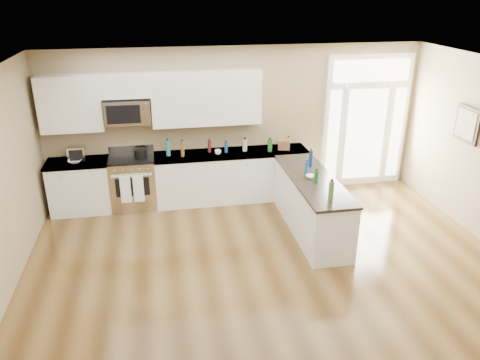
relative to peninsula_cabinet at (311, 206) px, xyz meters
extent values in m
plane|color=#483014|center=(-0.93, -2.24, -0.43)|extent=(8.00, 8.00, 0.00)
plane|color=#96835F|center=(-0.93, 1.76, 0.97)|extent=(7.00, 0.00, 7.00)
plane|color=white|center=(-0.93, -2.24, 2.37)|extent=(8.00, 8.00, 0.00)
cube|color=white|center=(-3.80, 1.45, 0.02)|extent=(1.06, 0.62, 0.90)
cube|color=black|center=(-3.80, 1.45, -0.38)|extent=(1.02, 0.52, 0.10)
cube|color=black|center=(-3.80, 1.45, 0.49)|extent=(1.10, 0.66, 0.04)
cube|color=white|center=(-1.08, 1.45, 0.02)|extent=(2.81, 0.62, 0.90)
cube|color=black|center=(-1.08, 1.45, -0.38)|extent=(2.77, 0.52, 0.10)
cube|color=black|center=(-1.08, 1.45, 0.49)|extent=(2.85, 0.66, 0.04)
cube|color=white|center=(0.00, 0.00, 0.02)|extent=(0.65, 2.28, 0.90)
cube|color=black|center=(0.00, 0.00, -0.38)|extent=(0.61, 2.18, 0.10)
cube|color=black|center=(0.00, 0.00, 0.49)|extent=(0.69, 2.32, 0.04)
cube|color=white|center=(-3.81, 1.59, 1.49)|extent=(1.04, 0.33, 0.95)
cube|color=white|center=(-1.50, 1.59, 1.49)|extent=(1.94, 0.33, 0.95)
cube|color=white|center=(-2.88, 1.59, 1.77)|extent=(0.82, 0.33, 0.40)
cube|color=silver|center=(-2.88, 1.56, 1.33)|extent=(0.78, 0.40, 0.42)
cube|color=black|center=(-2.94, 1.35, 1.33)|extent=(0.56, 0.01, 0.32)
cube|color=white|center=(1.62, 1.72, 0.87)|extent=(1.70, 0.08, 2.60)
cube|color=white|center=(1.62, 1.67, 0.62)|extent=(0.78, 0.02, 1.80)
cube|color=white|center=(0.96, 1.67, 0.62)|extent=(0.22, 0.02, 1.80)
cube|color=white|center=(2.28, 1.67, 0.62)|extent=(0.22, 0.02, 1.80)
cube|color=white|center=(1.62, 1.67, 1.87)|extent=(1.50, 0.02, 0.40)
cube|color=black|center=(2.54, -0.04, 1.27)|extent=(0.04, 0.58, 0.58)
cube|color=brown|center=(2.52, -0.04, 1.27)|extent=(0.01, 0.46, 0.46)
cube|color=silver|center=(-2.88, 1.45, 0.03)|extent=(0.80, 0.65, 0.92)
cube|color=black|center=(-2.88, 1.45, 0.50)|extent=(0.80, 0.60, 0.03)
cube|color=silver|center=(-2.88, 1.75, 0.58)|extent=(0.80, 0.04, 0.14)
cube|color=black|center=(-2.88, 1.12, 0.09)|extent=(0.58, 0.01, 0.34)
cylinder|color=silver|center=(-2.88, 1.09, 0.31)|extent=(0.70, 0.02, 0.02)
cube|color=white|center=(-3.00, 1.08, 0.07)|extent=(0.18, 0.02, 0.50)
cube|color=white|center=(-2.78, 1.08, 0.07)|extent=(0.18, 0.02, 0.50)
cylinder|color=black|center=(-2.71, 1.41, 0.60)|extent=(0.24, 0.24, 0.17)
cube|color=silver|center=(-3.80, 1.53, 0.63)|extent=(0.29, 0.23, 0.25)
cube|color=brown|center=(-0.09, 1.43, 0.59)|extent=(0.25, 0.21, 0.18)
imported|color=white|center=(-3.83, 1.39, 0.53)|extent=(0.23, 0.23, 0.05)
imported|color=white|center=(-0.04, 0.00, 0.53)|extent=(0.16, 0.16, 0.05)
imported|color=white|center=(-1.34, 1.37, 0.55)|extent=(0.11, 0.11, 0.09)
cylinder|color=#19591E|center=(-0.38, 1.36, 0.62)|extent=(0.09, 0.09, 0.22)
cylinder|color=navy|center=(-1.18, 1.46, 0.60)|extent=(0.06, 0.06, 0.19)
cylinder|color=brown|center=(-1.98, 1.38, 0.64)|extent=(0.06, 0.06, 0.28)
cylinder|color=olive|center=(-0.03, 1.38, 0.63)|extent=(0.07, 0.07, 0.24)
cylinder|color=#26727F|center=(-2.23, 1.46, 0.65)|extent=(0.08, 0.08, 0.29)
cylinder|color=#591919|center=(-1.48, 1.53, 0.61)|extent=(0.06, 0.06, 0.21)
cylinder|color=#B2B2B7|center=(-0.83, 1.47, 0.61)|extent=(0.08, 0.08, 0.22)
cylinder|color=navy|center=(0.11, 0.46, 0.65)|extent=(0.07, 0.07, 0.29)
cylinder|color=#3F7226|center=(-0.02, -0.84, 0.65)|extent=(0.08, 0.08, 0.29)
cylinder|color=#19591E|center=(-0.02, -0.19, 0.60)|extent=(0.07, 0.07, 0.20)
cylinder|color=navy|center=(-0.07, 0.11, 0.62)|extent=(0.06, 0.06, 0.24)
camera|label=1|loc=(-2.39, -6.56, 3.36)|focal=35.00mm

